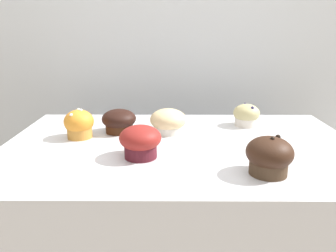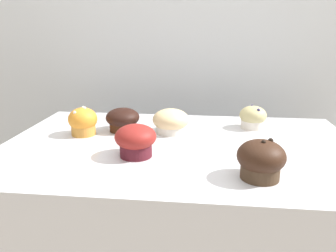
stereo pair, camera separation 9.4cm
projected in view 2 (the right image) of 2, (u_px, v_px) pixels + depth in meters
The scene contains 7 objects.
wall_back at pixel (190, 98), 1.49m from camera, with size 3.20×0.10×1.80m, color silver.
muffin_front_center at pixel (83, 122), 0.99m from camera, with size 0.09×0.09×0.09m.
muffin_back_left at pixel (136, 140), 0.83m from camera, with size 0.11×0.11×0.08m.
muffin_back_right at pixel (171, 121), 1.01m from camera, with size 0.11×0.11×0.08m.
muffin_front_left at pixel (123, 120), 1.03m from camera, with size 0.11×0.11×0.07m.
muffin_front_right at pixel (261, 160), 0.70m from camera, with size 0.10×0.10×0.09m.
muffin_back_center at pixel (253, 117), 1.06m from camera, with size 0.09×0.09×0.07m.
Camera 2 is at (0.06, -0.87, 1.21)m, focal length 35.00 mm.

